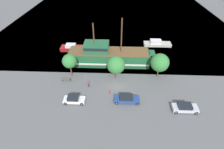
{
  "coord_description": "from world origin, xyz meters",
  "views": [
    {
      "loc": [
        0.18,
        -28.07,
        23.79
      ],
      "look_at": [
        -1.02,
        2.0,
        1.2
      ],
      "focal_mm": 28.0,
      "sensor_mm": 36.0,
      "label": 1
    }
  ],
  "objects_px": {
    "parked_car_curb_front": "(127,99)",
    "fire_hydrant": "(110,92)",
    "moored_boat_outer": "(157,43)",
    "pedestrian_walking_near": "(88,83)",
    "pirate_ship": "(108,56)",
    "bench_promenade_east": "(66,79)",
    "moored_boat_dockside": "(72,48)",
    "parked_car_curb_mid": "(185,108)",
    "parked_car_curb_rear": "(74,99)"
  },
  "relations": [
    {
      "from": "pirate_ship",
      "to": "parked_car_curb_mid",
      "type": "xyz_separation_m",
      "value": [
        14.42,
        -14.99,
        -1.31
      ]
    },
    {
      "from": "pirate_ship",
      "to": "fire_hydrant",
      "type": "xyz_separation_m",
      "value": [
        0.99,
        -11.04,
        -1.61
      ]
    },
    {
      "from": "parked_car_curb_front",
      "to": "fire_hydrant",
      "type": "relative_size",
      "value": 6.12
    },
    {
      "from": "pirate_ship",
      "to": "moored_boat_outer",
      "type": "bearing_deg",
      "value": 35.9
    },
    {
      "from": "moored_boat_outer",
      "to": "pirate_ship",
      "type": "bearing_deg",
      "value": -144.1
    },
    {
      "from": "parked_car_curb_front",
      "to": "pedestrian_walking_near",
      "type": "xyz_separation_m",
      "value": [
        -7.73,
        3.95,
        0.15
      ]
    },
    {
      "from": "pirate_ship",
      "to": "parked_car_curb_front",
      "type": "distance_m",
      "value": 13.91
    },
    {
      "from": "pirate_ship",
      "to": "bench_promenade_east",
      "type": "distance_m",
      "value": 11.57
    },
    {
      "from": "parked_car_curb_front",
      "to": "fire_hydrant",
      "type": "bearing_deg",
      "value": 146.39
    },
    {
      "from": "parked_car_curb_mid",
      "to": "parked_car_curb_rear",
      "type": "bearing_deg",
      "value": 176.32
    },
    {
      "from": "parked_car_curb_mid",
      "to": "pedestrian_walking_near",
      "type": "relative_size",
      "value": 2.65
    },
    {
      "from": "parked_car_curb_front",
      "to": "pedestrian_walking_near",
      "type": "height_order",
      "value": "pedestrian_walking_near"
    },
    {
      "from": "moored_boat_dockside",
      "to": "parked_car_curb_mid",
      "type": "height_order",
      "value": "moored_boat_dockside"
    },
    {
      "from": "moored_boat_outer",
      "to": "parked_car_curb_mid",
      "type": "distance_m",
      "value": 24.87
    },
    {
      "from": "bench_promenade_east",
      "to": "pedestrian_walking_near",
      "type": "xyz_separation_m",
      "value": [
        5.07,
        -1.64,
        0.4
      ]
    },
    {
      "from": "moored_boat_outer",
      "to": "parked_car_curb_front",
      "type": "height_order",
      "value": "moored_boat_outer"
    },
    {
      "from": "parked_car_curb_front",
      "to": "moored_boat_outer",
      "type": "bearing_deg",
      "value": 67.81
    },
    {
      "from": "moored_boat_outer",
      "to": "fire_hydrant",
      "type": "distance_m",
      "value": 24.42
    },
    {
      "from": "moored_boat_outer",
      "to": "moored_boat_dockside",
      "type": "bearing_deg",
      "value": -171.2
    },
    {
      "from": "parked_car_curb_rear",
      "to": "pedestrian_walking_near",
      "type": "xyz_separation_m",
      "value": [
        2.03,
        4.47,
        0.13
      ]
    },
    {
      "from": "moored_boat_outer",
      "to": "pedestrian_walking_near",
      "type": "distance_m",
      "value": 25.66
    },
    {
      "from": "pedestrian_walking_near",
      "to": "fire_hydrant",
      "type": "bearing_deg",
      "value": -21.8
    },
    {
      "from": "parked_car_curb_front",
      "to": "fire_hydrant",
      "type": "distance_m",
      "value": 3.89
    },
    {
      "from": "pirate_ship",
      "to": "moored_boat_dockside",
      "type": "relative_size",
      "value": 3.15
    },
    {
      "from": "pirate_ship",
      "to": "parked_car_curb_mid",
      "type": "relative_size",
      "value": 4.67
    },
    {
      "from": "fire_hydrant",
      "to": "bench_promenade_east",
      "type": "xyz_separation_m",
      "value": [
        -9.57,
        3.44,
        0.03
      ]
    },
    {
      "from": "moored_boat_dockside",
      "to": "pedestrian_walking_near",
      "type": "bearing_deg",
      "value": -66.27
    },
    {
      "from": "parked_car_curb_mid",
      "to": "parked_car_curb_front",
      "type": "bearing_deg",
      "value": 169.96
    },
    {
      "from": "parked_car_curb_mid",
      "to": "fire_hydrant",
      "type": "height_order",
      "value": "parked_car_curb_mid"
    },
    {
      "from": "parked_car_curb_front",
      "to": "bench_promenade_east",
      "type": "height_order",
      "value": "parked_car_curb_front"
    },
    {
      "from": "fire_hydrant",
      "to": "parked_car_curb_front",
      "type": "bearing_deg",
      "value": -33.61
    },
    {
      "from": "parked_car_curb_mid",
      "to": "parked_car_curb_rear",
      "type": "relative_size",
      "value": 1.12
    },
    {
      "from": "pirate_ship",
      "to": "moored_boat_dockside",
      "type": "xyz_separation_m",
      "value": [
        -10.28,
        6.16,
        -1.36
      ]
    },
    {
      "from": "parked_car_curb_rear",
      "to": "moored_boat_dockside",
      "type": "bearing_deg",
      "value": 103.43
    },
    {
      "from": "parked_car_curb_front",
      "to": "pedestrian_walking_near",
      "type": "bearing_deg",
      "value": 152.95
    },
    {
      "from": "parked_car_curb_mid",
      "to": "bench_promenade_east",
      "type": "height_order",
      "value": "parked_car_curb_mid"
    },
    {
      "from": "moored_boat_outer",
      "to": "parked_car_curb_rear",
      "type": "xyz_separation_m",
      "value": [
        -19.16,
        -23.57,
        0.09
      ]
    },
    {
      "from": "parked_car_curb_rear",
      "to": "bench_promenade_east",
      "type": "bearing_deg",
      "value": 116.51
    },
    {
      "from": "parked_car_curb_rear",
      "to": "bench_promenade_east",
      "type": "height_order",
      "value": "parked_car_curb_rear"
    },
    {
      "from": "pirate_ship",
      "to": "parked_car_curb_rear",
      "type": "bearing_deg",
      "value": -111.97
    },
    {
      "from": "fire_hydrant",
      "to": "moored_boat_dockside",
      "type": "bearing_deg",
      "value": 123.23
    },
    {
      "from": "parked_car_curb_front",
      "to": "parked_car_curb_rear",
      "type": "xyz_separation_m",
      "value": [
        -9.76,
        -0.52,
        0.03
      ]
    },
    {
      "from": "moored_boat_outer",
      "to": "parked_car_curb_mid",
      "type": "height_order",
      "value": "moored_boat_outer"
    },
    {
      "from": "pirate_ship",
      "to": "moored_boat_outer",
      "type": "relative_size",
      "value": 2.67
    },
    {
      "from": "parked_car_curb_mid",
      "to": "moored_boat_dockside",
      "type": "bearing_deg",
      "value": 139.42
    },
    {
      "from": "moored_boat_outer",
      "to": "parked_car_curb_front",
      "type": "distance_m",
      "value": 24.89
    },
    {
      "from": "moored_boat_dockside",
      "to": "bench_promenade_east",
      "type": "height_order",
      "value": "moored_boat_dockside"
    },
    {
      "from": "pirate_ship",
      "to": "pedestrian_walking_near",
      "type": "bearing_deg",
      "value": -110.77
    },
    {
      "from": "pedestrian_walking_near",
      "to": "moored_boat_dockside",
      "type": "bearing_deg",
      "value": 113.73
    },
    {
      "from": "moored_boat_outer",
      "to": "parked_car_curb_front",
      "type": "relative_size",
      "value": 1.65
    }
  ]
}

